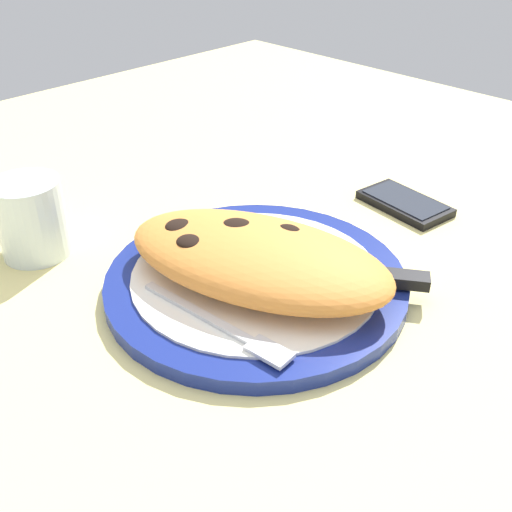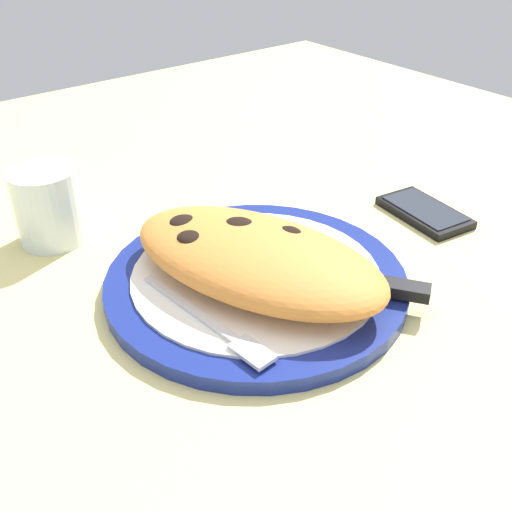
{
  "view_description": "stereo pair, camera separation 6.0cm",
  "coord_description": "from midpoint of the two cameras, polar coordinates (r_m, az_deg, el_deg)",
  "views": [
    {
      "loc": [
        35.85,
        -35.98,
        36.32
      ],
      "look_at": [
        0.0,
        0.0,
        3.84
      ],
      "focal_mm": 42.76,
      "sensor_mm": 36.0,
      "label": 1
    },
    {
      "loc": [
        39.85,
        -31.49,
        36.32
      ],
      "look_at": [
        0.0,
        0.0,
        3.84
      ],
      "focal_mm": 42.76,
      "sensor_mm": 36.0,
      "label": 2
    }
  ],
  "objects": [
    {
      "name": "fork",
      "position": [
        0.54,
        -6.02,
        -6.82
      ],
      "size": [
        17.16,
        3.06,
        0.4
      ],
      "color": "silver",
      "rests_on": "plate"
    },
    {
      "name": "smartphone",
      "position": [
        0.79,
        11.63,
        4.81
      ],
      "size": [
        11.9,
        7.67,
        1.16
      ],
      "color": "black",
      "rests_on": "ground_plane"
    },
    {
      "name": "ground_plane",
      "position": [
        0.63,
        -2.73,
        -4.16
      ],
      "size": [
        150.0,
        150.0,
        3.0
      ],
      "primitive_type": "cube",
      "color": "#E5D684"
    },
    {
      "name": "plate",
      "position": [
        0.62,
        -2.79,
        -2.4
      ],
      "size": [
        30.53,
        30.53,
        1.84
      ],
      "color": "navy",
      "rests_on": "ground_plane"
    },
    {
      "name": "knife",
      "position": [
        0.6,
        5.74,
        -1.81
      ],
      "size": [
        19.85,
        14.32,
        1.2
      ],
      "color": "silver",
      "rests_on": "plate"
    },
    {
      "name": "calzone",
      "position": [
        0.59,
        -2.86,
        -0.19
      ],
      "size": [
        30.62,
        22.27,
        4.85
      ],
      "color": "orange",
      "rests_on": "plate"
    },
    {
      "name": "water_glass",
      "position": [
        0.71,
        -22.51,
        2.77
      ],
      "size": [
        7.45,
        7.45,
        8.63
      ],
      "color": "silver",
      "rests_on": "ground_plane"
    }
  ]
}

